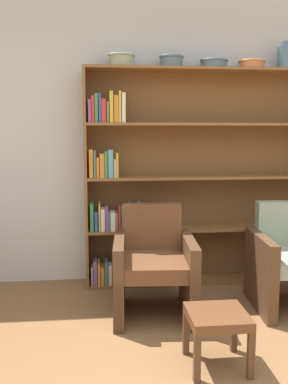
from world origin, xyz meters
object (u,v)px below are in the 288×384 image
bowl_cream (171,61)px  bowl_brass (252,64)px  bowl_copper (122,60)px  vase_tall (285,57)px  footstool (217,322)px  bookshelf (185,183)px  armchair_leather (154,265)px  bowl_slate (214,63)px

bowl_cream → bowl_brass: 0.76m
bowl_cream → bowl_brass: (0.76, 0.00, -0.02)m
bowl_copper → vase_tall: bearing=0.0°
bowl_copper → footstool: bearing=-71.5°
vase_tall → footstool: bearing=-124.0°
bookshelf → armchair_leather: bearing=-118.6°
vase_tall → footstool: (-1.03, -1.53, -1.86)m
bowl_cream → vase_tall: (1.08, 0.00, 0.05)m
footstool → bowl_copper: bearing=108.5°
bowl_brass → footstool: (-0.71, -1.53, -1.80)m
bowl_brass → vase_tall: 0.33m
bowl_copper → bowl_brass: (1.22, 0.00, -0.02)m
vase_tall → armchair_leather: bearing=-152.8°
bowl_cream → bowl_slate: (0.40, 0.00, -0.02)m
bookshelf → bowl_cream: 1.14m
bookshelf → armchair_leather: (-0.38, -0.71, -0.58)m
bowl_slate → footstool: size_ratio=0.72×
bowl_cream → vase_tall: 1.08m
bowl_brass → vase_tall: bearing=0.0°
bowl_slate → bowl_brass: (0.36, 0.00, -0.00)m
bowl_brass → bowl_copper: bearing=180.0°
bowl_copper → armchair_leather: bowl_copper is taller
bowl_cream → bowl_brass: size_ratio=0.91×
bowl_brass → vase_tall: (0.32, 0.00, 0.06)m
bookshelf → bowl_cream: (-0.14, -0.03, 1.13)m
bowl_copper → bowl_cream: bowl_copper is taller
bowl_copper → bowl_brass: 1.22m
bookshelf → bowl_brass: size_ratio=9.10×
bowl_slate → bowl_brass: size_ratio=1.05×
bowl_brass → footstool: 2.46m
armchair_leather → bowl_brass: bearing=-141.9°
bowl_slate → armchair_leather: size_ratio=0.31×
bowl_slate → footstool: 2.38m
vase_tall → footstool: vase_tall is taller
bookshelf → bowl_copper: size_ratio=9.19×
bowl_cream → armchair_leather: size_ratio=0.27×
bowl_copper → armchair_leather: bearing=-72.3°
bookshelf → vase_tall: (0.94, -0.03, 1.18)m
vase_tall → bowl_brass: bearing=180.0°
bowl_cream → footstool: bearing=-88.0°
bookshelf → bowl_slate: (0.25, -0.03, 1.12)m
bowl_slate → vase_tall: 0.69m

